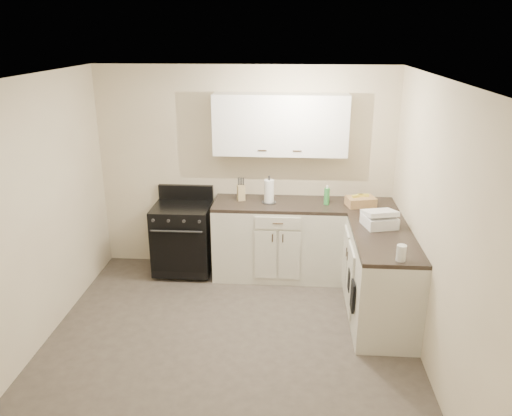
# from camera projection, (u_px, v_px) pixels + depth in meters

# --- Properties ---
(floor) EXTENTS (3.60, 3.60, 0.00)m
(floor) POSITION_uv_depth(u_px,v_px,m) (229.00, 343.00, 4.84)
(floor) COLOR #473F38
(floor) RESTS_ON ground
(ceiling) EXTENTS (3.60, 3.60, 0.00)m
(ceiling) POSITION_uv_depth(u_px,v_px,m) (224.00, 79.00, 4.00)
(ceiling) COLOR white
(ceiling) RESTS_ON wall_back
(wall_back) EXTENTS (3.60, 0.00, 3.60)m
(wall_back) POSITION_uv_depth(u_px,v_px,m) (245.00, 170.00, 6.11)
(wall_back) COLOR beige
(wall_back) RESTS_ON ground
(wall_right) EXTENTS (0.00, 3.60, 3.60)m
(wall_right) POSITION_uv_depth(u_px,v_px,m) (434.00, 229.00, 4.30)
(wall_right) COLOR beige
(wall_right) RESTS_ON ground
(wall_left) EXTENTS (0.00, 3.60, 3.60)m
(wall_left) POSITION_uv_depth(u_px,v_px,m) (31.00, 218.00, 4.54)
(wall_left) COLOR beige
(wall_left) RESTS_ON ground
(wall_front) EXTENTS (3.60, 0.00, 3.60)m
(wall_front) POSITION_uv_depth(u_px,v_px,m) (186.00, 343.00, 2.73)
(wall_front) COLOR beige
(wall_front) RESTS_ON ground
(base_cabinets_back) EXTENTS (1.55, 0.60, 0.90)m
(base_cabinets_back) POSITION_uv_depth(u_px,v_px,m) (278.00, 241.00, 6.07)
(base_cabinets_back) COLOR beige
(base_cabinets_back) RESTS_ON floor
(base_cabinets_right) EXTENTS (0.60, 1.90, 0.90)m
(base_cabinets_right) POSITION_uv_depth(u_px,v_px,m) (376.00, 267.00, 5.39)
(base_cabinets_right) COLOR beige
(base_cabinets_right) RESTS_ON floor
(countertop_back) EXTENTS (1.55, 0.60, 0.04)m
(countertop_back) POSITION_uv_depth(u_px,v_px,m) (279.00, 204.00, 5.91)
(countertop_back) COLOR black
(countertop_back) RESTS_ON base_cabinets_back
(countertop_right) EXTENTS (0.60, 1.90, 0.04)m
(countertop_right) POSITION_uv_depth(u_px,v_px,m) (379.00, 227.00, 5.23)
(countertop_right) COLOR black
(countertop_right) RESTS_ON base_cabinets_right
(upper_cabinets) EXTENTS (1.55, 0.30, 0.70)m
(upper_cabinets) POSITION_uv_depth(u_px,v_px,m) (280.00, 125.00, 5.74)
(upper_cabinets) COLOR white
(upper_cabinets) RESTS_ON wall_back
(stove) EXTENTS (0.68, 0.59, 0.83)m
(stove) POSITION_uv_depth(u_px,v_px,m) (183.00, 238.00, 6.12)
(stove) COLOR black
(stove) RESTS_ON floor
(knife_block) EXTENTS (0.11, 0.10, 0.19)m
(knife_block) POSITION_uv_depth(u_px,v_px,m) (241.00, 193.00, 5.96)
(knife_block) COLOR tan
(knife_block) RESTS_ON countertop_back
(paper_towel) EXTENTS (0.13, 0.13, 0.28)m
(paper_towel) POSITION_uv_depth(u_px,v_px,m) (269.00, 191.00, 5.86)
(paper_towel) COLOR white
(paper_towel) RESTS_ON countertop_back
(soap_bottle) EXTENTS (0.08, 0.08, 0.20)m
(soap_bottle) POSITION_uv_depth(u_px,v_px,m) (327.00, 196.00, 5.81)
(soap_bottle) COLOR green
(soap_bottle) RESTS_ON countertop_back
(wicker_basket) EXTENTS (0.36, 0.28, 0.11)m
(wicker_basket) POSITION_uv_depth(u_px,v_px,m) (361.00, 202.00, 5.78)
(wicker_basket) COLOR tan
(wicker_basket) RESTS_ON countertop_right
(countertop_grill) EXTENTS (0.38, 0.36, 0.12)m
(countertop_grill) POSITION_uv_depth(u_px,v_px,m) (379.00, 221.00, 5.18)
(countertop_grill) COLOR white
(countertop_grill) RESTS_ON countertop_right
(glass_jar) EXTENTS (0.09, 0.09, 0.15)m
(glass_jar) POSITION_uv_depth(u_px,v_px,m) (401.00, 253.00, 4.40)
(glass_jar) COLOR silver
(glass_jar) RESTS_ON countertop_right
(oven_mitt_near) EXTENTS (0.02, 0.17, 0.29)m
(oven_mitt_near) POSITION_uv_depth(u_px,v_px,m) (353.00, 296.00, 4.79)
(oven_mitt_near) COLOR black
(oven_mitt_near) RESTS_ON base_cabinets_right
(oven_mitt_far) EXTENTS (0.02, 0.13, 0.23)m
(oven_mitt_far) POSITION_uv_depth(u_px,v_px,m) (349.00, 280.00, 5.08)
(oven_mitt_far) COLOR black
(oven_mitt_far) RESTS_ON base_cabinets_right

